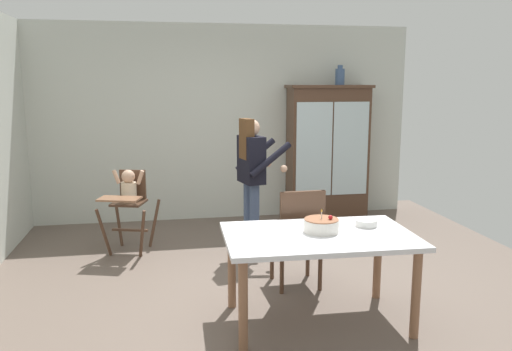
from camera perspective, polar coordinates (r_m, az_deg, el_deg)
ground_plane at (r=5.00m, az=0.26°, el=-12.26°), size 6.24×6.24×0.00m
wall_back at (r=7.24m, az=-3.60°, el=5.81°), size 5.32×0.06×2.70m
china_cabinet at (r=7.34m, az=7.92°, el=2.62°), size 1.16×0.48×1.88m
ceramic_vase at (r=7.33m, az=9.30°, el=10.82°), size 0.13×0.13×0.27m
high_chair_with_toddler at (r=5.99m, az=-13.95°, el=-2.18°), size 0.72×0.80×0.95m
adult_person at (r=5.68m, az=-0.45°, el=0.68°), size 0.59×0.57×1.53m
dining_table at (r=4.15m, az=6.98°, el=-7.67°), size 1.52×0.97×0.74m
birthday_cake at (r=4.16m, az=7.26°, el=-5.50°), size 0.28×0.28×0.19m
serving_bowl at (r=4.39m, az=12.13°, el=-5.17°), size 0.18×0.18×0.05m
dining_chair_far_side at (r=4.81m, az=4.80°, el=-6.22°), size 0.46×0.46×0.96m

